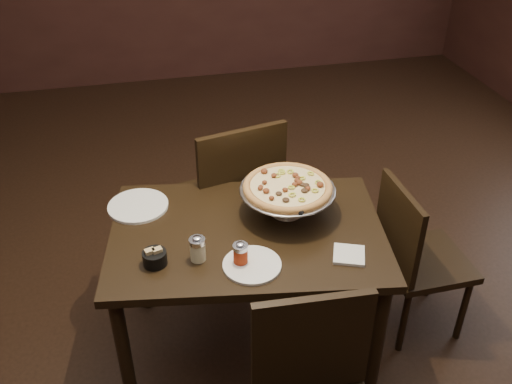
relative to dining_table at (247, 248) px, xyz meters
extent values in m
cube|color=black|center=(-0.02, 0.06, -0.65)|extent=(6.00, 7.00, 0.02)
cube|color=black|center=(0.00, 0.00, 0.08)|extent=(1.28, 0.96, 0.04)
cylinder|color=black|center=(-0.57, -0.24, -0.29)|extent=(0.06, 0.06, 0.69)
cylinder|color=black|center=(0.47, -0.41, -0.29)|extent=(0.06, 0.06, 0.69)
cylinder|color=black|center=(-0.47, 0.41, -0.29)|extent=(0.06, 0.06, 0.69)
cylinder|color=black|center=(0.57, 0.24, -0.29)|extent=(0.06, 0.06, 0.69)
cylinder|color=silver|center=(0.20, 0.08, 0.10)|extent=(0.14, 0.14, 0.01)
cylinder|color=silver|center=(0.20, 0.08, 0.16)|extent=(0.03, 0.03, 0.11)
cylinder|color=silver|center=(0.20, 0.08, 0.22)|extent=(0.10, 0.10, 0.01)
cylinder|color=#B0B0B6|center=(0.20, 0.08, 0.23)|extent=(0.41, 0.41, 0.01)
torus|color=#B0B0B6|center=(0.20, 0.08, 0.23)|extent=(0.42, 0.42, 0.01)
cylinder|color=#A76432|center=(0.20, 0.08, 0.24)|extent=(0.38, 0.38, 0.01)
torus|color=#A76432|center=(0.20, 0.08, 0.24)|extent=(0.39, 0.39, 0.03)
cylinder|color=tan|center=(0.20, 0.08, 0.25)|extent=(0.32, 0.32, 0.01)
cylinder|color=beige|center=(-0.23, -0.14, 0.14)|extent=(0.06, 0.06, 0.08)
cylinder|color=silver|center=(-0.23, -0.14, 0.19)|extent=(0.07, 0.07, 0.02)
ellipsoid|color=silver|center=(-0.23, -0.14, 0.20)|extent=(0.04, 0.04, 0.01)
cylinder|color=maroon|center=(-0.07, -0.21, 0.13)|extent=(0.06, 0.06, 0.08)
cylinder|color=silver|center=(-0.07, -0.21, 0.18)|extent=(0.06, 0.06, 0.02)
ellipsoid|color=silver|center=(-0.07, -0.21, 0.20)|extent=(0.03, 0.03, 0.01)
cylinder|color=black|center=(-0.40, -0.13, 0.13)|extent=(0.10, 0.10, 0.06)
cube|color=tan|center=(-0.42, -0.13, 0.14)|extent=(0.04, 0.04, 0.06)
cube|color=tan|center=(-0.39, -0.13, 0.14)|extent=(0.04, 0.04, 0.06)
cube|color=silver|center=(0.36, -0.26, 0.10)|extent=(0.16, 0.16, 0.01)
cylinder|color=white|center=(-0.45, 0.28, 0.10)|extent=(0.27, 0.27, 0.01)
cylinder|color=white|center=(-0.03, -0.23, 0.10)|extent=(0.23, 0.23, 0.01)
cone|color=silver|center=(0.23, -0.07, 0.23)|extent=(0.16, 0.16, 0.00)
cylinder|color=black|center=(0.23, -0.07, 0.24)|extent=(0.09, 0.11, 0.02)
cube|color=black|center=(0.03, 0.63, -0.16)|extent=(0.55, 0.55, 0.04)
cube|color=black|center=(0.07, 0.43, 0.11)|extent=(0.46, 0.13, 0.48)
cylinder|color=black|center=(0.17, 0.85, -0.41)|extent=(0.04, 0.04, 0.45)
cylinder|color=black|center=(-0.20, 0.77, -0.41)|extent=(0.04, 0.04, 0.45)
cylinder|color=black|center=(0.25, 0.49, -0.41)|extent=(0.04, 0.04, 0.45)
cylinder|color=black|center=(-0.12, 0.41, -0.41)|extent=(0.04, 0.04, 0.45)
cube|color=black|center=(0.09, -0.63, 0.05)|extent=(0.42, 0.05, 0.44)
cube|color=black|center=(0.88, -0.02, -0.23)|extent=(0.40, 0.40, 0.04)
cube|color=black|center=(0.70, -0.02, 0.00)|extent=(0.04, 0.39, 0.41)
cylinder|color=black|center=(1.04, -0.17, -0.44)|extent=(0.03, 0.03, 0.38)
cylinder|color=black|center=(1.04, 0.14, -0.44)|extent=(0.03, 0.03, 0.38)
cylinder|color=black|center=(0.73, -0.18, -0.44)|extent=(0.03, 0.03, 0.38)
cylinder|color=black|center=(0.72, 0.14, -0.44)|extent=(0.03, 0.03, 0.38)
camera|label=1|loc=(-0.40, -1.90, 1.59)|focal=40.00mm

